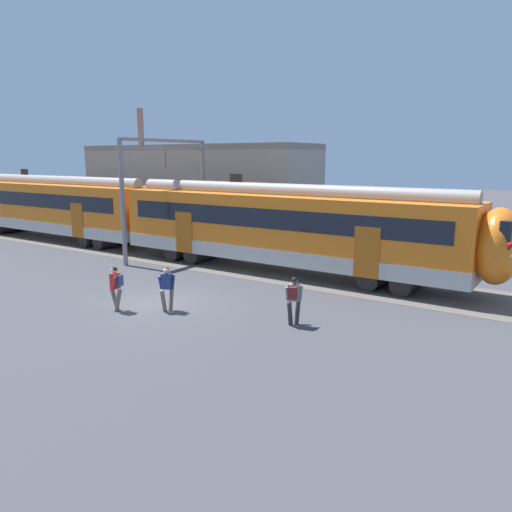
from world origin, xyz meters
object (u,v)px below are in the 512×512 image
object	(u,v)px
pedestrian_red	(116,285)
pedestrian_navy	(167,285)
pedestrian_grey	(294,297)
commuter_train	(155,215)

from	to	relation	value
pedestrian_red	pedestrian_navy	xyz separation A→B (m)	(1.58, 1.01, 0.00)
pedestrian_grey	commuter_train	bearing A→B (deg)	153.28
commuter_train	pedestrian_grey	bearing A→B (deg)	-26.72
pedestrian_grey	pedestrian_navy	bearing A→B (deg)	-165.23
commuter_train	pedestrian_red	world-z (taller)	commuter_train
pedestrian_red	pedestrian_grey	bearing A→B (deg)	19.78
commuter_train	pedestrian_grey	world-z (taller)	commuter_train
pedestrian_navy	pedestrian_grey	bearing A→B (deg)	14.77
pedestrian_red	pedestrian_grey	distance (m)	6.58
pedestrian_red	pedestrian_grey	size ratio (longest dim) A/B	1.00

